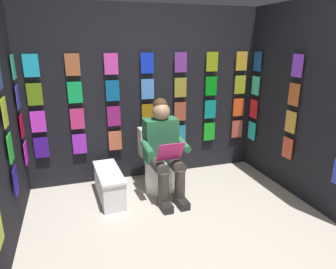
# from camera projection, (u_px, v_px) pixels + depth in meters

# --- Properties ---
(ground_plane) EXTENTS (30.00, 30.00, 0.00)m
(ground_plane) POSITION_uv_depth(u_px,v_px,m) (205.00, 265.00, 2.59)
(ground_plane) COLOR #B2A899
(display_wall_back) EXTENTS (3.23, 0.14, 2.28)m
(display_wall_back) POSITION_uv_depth(u_px,v_px,m) (146.00, 95.00, 4.07)
(display_wall_back) COLOR black
(display_wall_back) RESTS_ON ground
(display_wall_left) EXTENTS (0.14, 1.95, 2.28)m
(display_wall_left) POSITION_uv_depth(u_px,v_px,m) (299.00, 102.00, 3.61)
(display_wall_left) COLOR black
(display_wall_left) RESTS_ON ground
(toilet) EXTENTS (0.41, 0.56, 0.77)m
(toilet) POSITION_uv_depth(u_px,v_px,m) (158.00, 164.00, 3.88)
(toilet) COLOR white
(toilet) RESTS_ON ground
(person_reading) EXTENTS (0.54, 0.70, 1.19)m
(person_reading) POSITION_uv_depth(u_px,v_px,m) (164.00, 149.00, 3.60)
(person_reading) COLOR #286B42
(person_reading) RESTS_ON ground
(comic_longbox_near) EXTENTS (0.31, 0.76, 0.36)m
(comic_longbox_near) POSITION_uv_depth(u_px,v_px,m) (109.00, 185.00, 3.64)
(comic_longbox_near) COLOR silver
(comic_longbox_near) RESTS_ON ground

